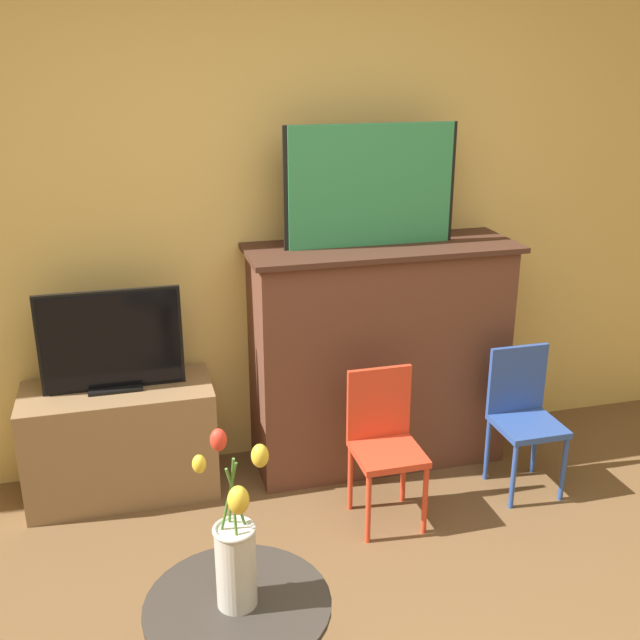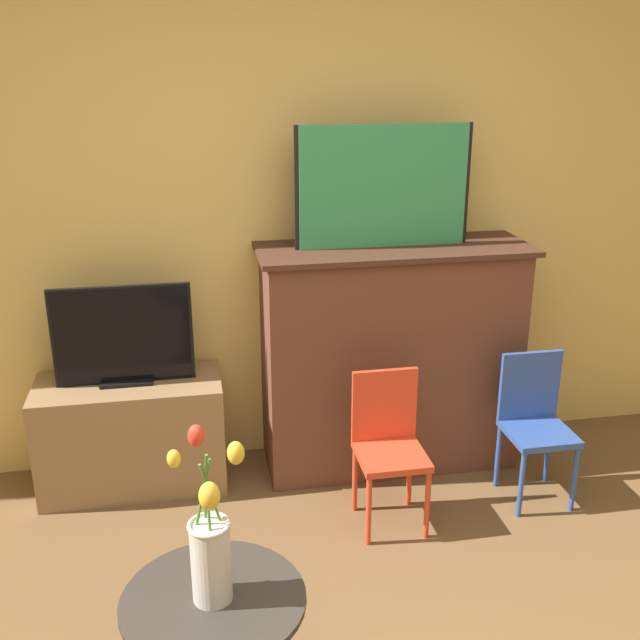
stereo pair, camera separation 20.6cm
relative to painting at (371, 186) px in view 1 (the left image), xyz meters
name	(u,v)px [view 1 (the left image)]	position (x,y,z in m)	size (l,w,h in m)	color
wall_back	(265,197)	(-0.45, 0.24, -0.07)	(8.00, 0.06, 2.70)	#E0BC66
fireplace_mantel	(378,353)	(0.06, -0.01, -0.84)	(1.30, 0.47, 1.14)	brown
painting	(371,186)	(0.00, 0.00, 0.00)	(0.83, 0.03, 0.56)	black
tv_stand	(121,441)	(-1.22, -0.01, -1.15)	(0.87, 0.40, 0.54)	olive
tv_monitor	(111,342)	(-1.22, 0.00, -0.65)	(0.64, 0.12, 0.47)	black
chair_red	(384,437)	(-0.09, -0.51, -1.03)	(0.29, 0.29, 0.69)	red
chair_blue	(523,410)	(0.64, -0.43, -1.03)	(0.29, 0.29, 0.69)	#2D4C99
vase_tulips	(236,549)	(-0.90, -1.53, -0.73)	(0.21, 0.23, 0.51)	beige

